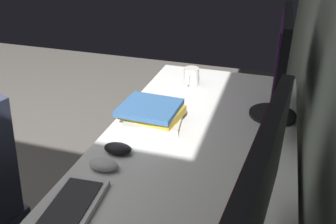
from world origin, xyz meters
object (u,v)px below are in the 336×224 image
(mouse_main, at_px, (118,148))
(mouse_spare, at_px, (104,164))
(monitor_secondary, at_px, (256,200))
(coffee_mug, at_px, (191,77))
(book_stack_near, at_px, (152,114))
(monitor_primary, at_px, (280,60))
(drawer_pedestal, at_px, (200,213))

(mouse_main, relative_size, mouse_spare, 1.00)
(monitor_secondary, relative_size, coffee_mug, 4.81)
(book_stack_near, distance_m, coffee_mug, 0.43)
(monitor_primary, relative_size, mouse_main, 4.70)
(monitor_secondary, bearing_deg, mouse_main, -127.33)
(drawer_pedestal, distance_m, coffee_mug, 0.67)
(mouse_spare, bearing_deg, monitor_secondary, 61.09)
(coffee_mug, bearing_deg, mouse_spare, -8.09)
(monitor_secondary, height_order, mouse_spare, monitor_secondary)
(drawer_pedestal, xyz_separation_m, monitor_primary, (-0.27, 0.24, 0.63))
(coffee_mug, bearing_deg, mouse_main, -8.91)
(monitor_primary, bearing_deg, coffee_mug, -116.42)
(monitor_secondary, bearing_deg, monitor_primary, 178.66)
(drawer_pedestal, height_order, mouse_spare, mouse_spare)
(mouse_main, bearing_deg, mouse_spare, -2.72)
(book_stack_near, bearing_deg, mouse_spare, -8.86)
(mouse_spare, bearing_deg, drawer_pedestal, 135.28)
(mouse_main, relative_size, book_stack_near, 0.40)
(mouse_spare, bearing_deg, mouse_main, 177.28)
(mouse_main, bearing_deg, coffee_mug, 171.09)
(book_stack_near, bearing_deg, monitor_primary, 115.30)
(drawer_pedestal, relative_size, mouse_spare, 6.68)
(monitor_primary, height_order, monitor_secondary, monitor_primary)
(drawer_pedestal, xyz_separation_m, monitor_secondary, (0.57, 0.22, 0.62))
(mouse_main, bearing_deg, monitor_secondary, 52.67)
(mouse_spare, bearing_deg, coffee_mug, 171.91)
(mouse_spare, height_order, book_stack_near, book_stack_near)
(drawer_pedestal, bearing_deg, mouse_spare, -44.72)
(mouse_main, bearing_deg, monitor_primary, 131.50)
(monitor_secondary, xyz_separation_m, coffee_mug, (-1.04, -0.39, -0.19))
(monitor_primary, distance_m, mouse_spare, 0.80)
(mouse_spare, xyz_separation_m, coffee_mug, (-0.76, 0.11, 0.03))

